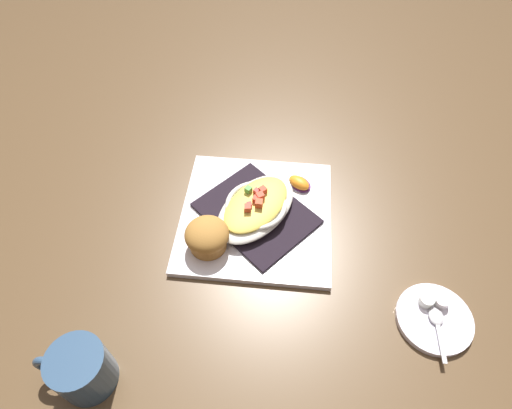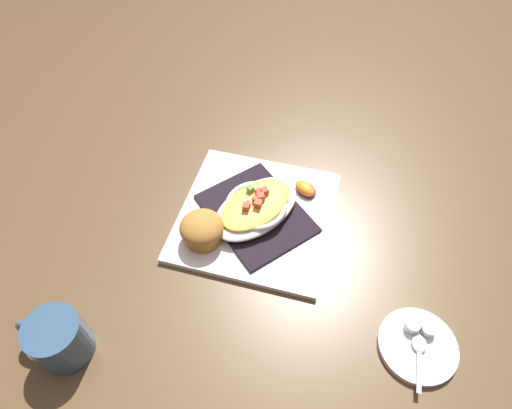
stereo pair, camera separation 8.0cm
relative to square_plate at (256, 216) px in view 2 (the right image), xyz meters
The scene contains 11 objects.
ground_plane 0.01m from the square_plate, ahead, with size 2.60×2.60×0.00m, color brown.
square_plate is the anchor object (origin of this frame).
folded_napkin 0.01m from the square_plate, ahead, with size 0.16×0.21×0.01m, color black.
gratin_dish 0.03m from the square_plate, 75.42° to the left, with size 0.20×0.22×0.05m.
muffin 0.12m from the square_plate, 137.46° to the right, with size 0.08×0.08×0.06m.
orange_garnish 0.11m from the square_plate, 42.49° to the left, with size 0.06×0.06×0.02m.
coffee_mug 0.39m from the square_plate, 126.67° to the right, with size 0.11×0.08×0.08m.
creamer_saucer 0.36m from the square_plate, 32.38° to the right, with size 0.12×0.12×0.01m, color white.
spoon 0.36m from the square_plate, 33.27° to the right, with size 0.02×0.09×0.01m.
creamer_cup_0 0.36m from the square_plate, 27.93° to the right, with size 0.02×0.02×0.02m, color white.
creamer_cup_1 0.34m from the square_plate, 29.79° to the right, with size 0.02×0.02×0.02m, color white.
Camera 2 is at (0.11, -0.48, 0.67)m, focal length 30.07 mm.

